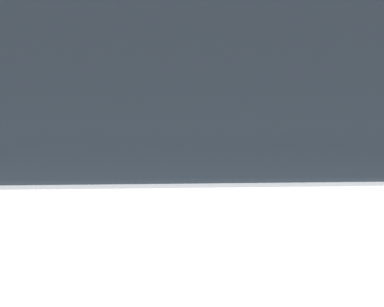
# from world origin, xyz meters

# --- Properties ---
(sidewalk_curb) EXTENTS (36.00, 2.91, 0.14)m
(sidewalk_curb) POSITION_xyz_m (0.00, 1.46, 0.07)
(sidewalk_curb) COLOR gray
(sidewalk_curb) RESTS_ON ground
(parking_meter) EXTENTS (0.18, 0.19, 1.52)m
(parking_meter) POSITION_xyz_m (0.23, 0.37, 1.26)
(parking_meter) COLOR slate
(parking_meter) RESTS_ON sidewalk_curb
(pedestrian_at_meter) EXTENTS (0.66, 0.55, 1.73)m
(pedestrian_at_meter) POSITION_xyz_m (-0.38, 0.41, 1.14)
(pedestrian_at_meter) COLOR slate
(pedestrian_at_meter) RESTS_ON sidewalk_curb
(parked_sedan_white) EXTENTS (4.62, 1.86, 1.76)m
(parked_sedan_white) POSITION_xyz_m (-0.75, -1.34, 0.87)
(parked_sedan_white) COLOR white
(parked_sedan_white) RESTS_ON ground
(background_railing) EXTENTS (24.06, 0.06, 1.05)m
(background_railing) POSITION_xyz_m (-0.00, 2.63, 0.89)
(background_railing) COLOR #2D7A38
(background_railing) RESTS_ON sidewalk_curb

